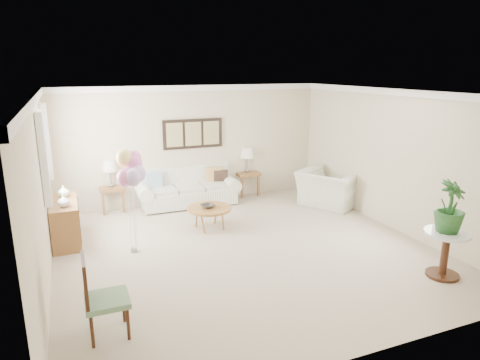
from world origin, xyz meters
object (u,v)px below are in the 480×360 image
Objects in this scene: sofa at (188,190)px; armchair at (329,188)px; coffee_table at (209,209)px; balloon_cluster at (131,168)px; accent_chair at (100,295)px.

armchair is (2.86, -1.25, 0.06)m from sofa.
sofa is 2.71× the size of coffee_table.
sofa is 1.31× the size of balloon_cluster.
armchair reaches higher than coffee_table.
accent_chair is (-5.07, -3.09, 0.12)m from armchair.
armchair is (2.88, 0.35, 0.00)m from coffee_table.
coffee_table is 0.48× the size of balloon_cluster.
coffee_table is 1.87m from balloon_cluster.
sofa is 3.12m from armchair.
coffee_table is at bearing -90.65° from sofa.
accent_chair is at bearing -116.91° from sofa.
accent_chair is (-2.20, -4.34, 0.18)m from sofa.
balloon_cluster is (-1.48, -2.14, 1.09)m from sofa.
armchair is at bearing 11.66° from balloon_cluster.
accent_chair is (-2.18, -2.74, 0.12)m from coffee_table.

